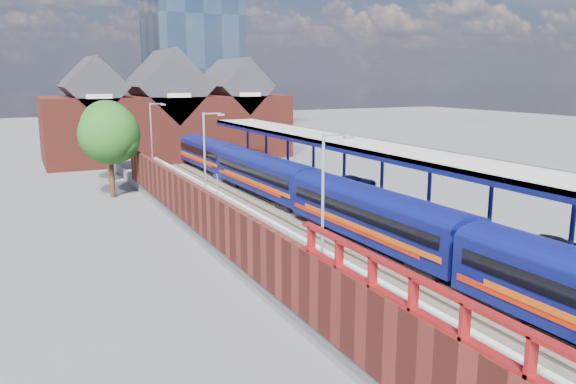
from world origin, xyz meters
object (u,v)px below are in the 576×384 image
lamp_post_c (207,158)px  lamp_post_d (153,136)px  parked_car_blue (353,182)px  platform_sign (217,185)px  lamp_post_b (326,206)px  train (310,190)px  parked_car_dark (549,248)px

lamp_post_c → lamp_post_d: bearing=90.0°
lamp_post_d → parked_car_blue: bearing=-42.2°
lamp_post_c → platform_sign: bearing=55.7°
lamp_post_c → platform_sign: (1.36, 2.00, -2.30)m
lamp_post_b → parked_car_blue: (13.78, 19.50, -3.39)m
lamp_post_d → parked_car_blue: 18.91m
lamp_post_b → lamp_post_d: (0.00, 32.00, 0.00)m
train → lamp_post_c: lamp_post_c is taller
train → lamp_post_b: size_ratio=9.42×
lamp_post_c → parked_car_dark: (12.79, -16.76, -3.32)m
platform_sign → lamp_post_b: bearing=-94.3°
lamp_post_d → parked_car_dark: bearing=-68.7°
parked_car_blue → train: bearing=111.6°
train → parked_car_blue: train is taller
platform_sign → parked_car_blue: bearing=6.9°
lamp_post_d → parked_car_dark: 35.33m
train → platform_sign: platform_sign is taller
lamp_post_b → platform_sign: (1.36, 18.00, -2.30)m
platform_sign → parked_car_blue: (12.42, 1.50, -1.08)m
lamp_post_c → parked_car_blue: size_ratio=1.61×
lamp_post_d → platform_sign: size_ratio=2.80×
platform_sign → lamp_post_c: bearing=-124.3°
lamp_post_b → parked_car_dark: lamp_post_b is taller
lamp_post_c → lamp_post_d: same height
train → parked_car_blue: size_ratio=15.14×
lamp_post_b → platform_sign: size_ratio=2.80×
parked_car_dark → lamp_post_d: bearing=0.4°
lamp_post_c → parked_car_dark: bearing=-52.7°
train → parked_car_blue: 6.90m
platform_sign → parked_car_blue: platform_sign is taller
train → parked_car_blue: bearing=30.6°
train → parked_car_blue: (5.92, 3.50, -0.52)m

